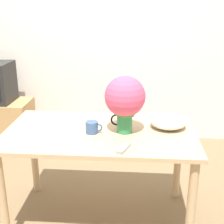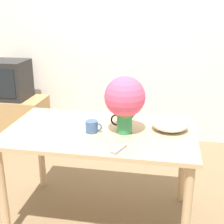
% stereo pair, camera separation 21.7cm
% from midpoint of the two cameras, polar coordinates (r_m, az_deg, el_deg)
% --- Properties ---
extents(ground_plane, '(12.00, 12.00, 0.00)m').
position_cam_midpoint_polar(ground_plane, '(2.76, -6.07, -17.49)').
color(ground_plane, '#7F6647').
extents(wall_back, '(8.00, 0.05, 2.60)m').
position_cam_midpoint_polar(wall_back, '(3.82, -2.42, 14.03)').
color(wall_back, silver).
rests_on(wall_back, ground_plane).
extents(table, '(1.40, 0.82, 0.76)m').
position_cam_midpoint_polar(table, '(2.34, -4.88, -5.83)').
color(table, tan).
rests_on(table, ground_plane).
extents(flower_vase, '(0.29, 0.29, 0.41)m').
position_cam_midpoint_polar(flower_vase, '(2.18, -0.46, 2.19)').
color(flower_vase, '#2D844C').
rests_on(flower_vase, table).
extents(coffee_mug, '(0.12, 0.09, 0.09)m').
position_cam_midpoint_polar(coffee_mug, '(2.25, -6.42, -2.85)').
color(coffee_mug, '#385689').
rests_on(coffee_mug, table).
extents(white_bowl, '(0.27, 0.27, 0.10)m').
position_cam_midpoint_polar(white_bowl, '(2.35, 7.67, -1.69)').
color(white_bowl, silver).
rests_on(white_bowl, table).
extents(remote_control, '(0.09, 0.15, 0.02)m').
position_cam_midpoint_polar(remote_control, '(1.99, -1.02, -6.76)').
color(remote_control, '#999999').
rests_on(remote_control, table).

